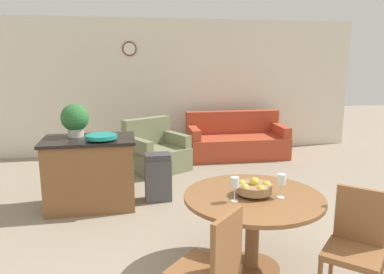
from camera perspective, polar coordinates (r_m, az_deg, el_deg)
wall_back at (r=7.74m, az=-3.62°, el=7.65°), size 8.00×0.09×2.70m
dining_table at (r=3.46m, az=9.28°, el=-11.31°), size 1.24×1.24×0.73m
dining_chair_near_left at (r=2.78m, az=3.06°, el=-18.90°), size 0.59×0.59×0.90m
dining_chair_near_right at (r=3.34m, az=23.67°, el=-14.36°), size 0.59×0.59×0.90m
fruit_bowl at (r=3.37m, az=9.40°, el=-7.60°), size 0.32×0.32×0.16m
wine_glass_left at (r=3.19m, az=6.54°, el=-7.05°), size 0.07×0.07×0.21m
wine_glass_right at (r=3.33m, az=13.49°, el=-6.45°), size 0.07×0.07×0.21m
kitchen_island at (r=5.07m, az=-15.20°, el=-5.24°), size 1.16×0.75×0.92m
teal_bowl at (r=4.79m, az=-13.64°, el=0.04°), size 0.39×0.39×0.07m
potted_plant at (r=5.06m, az=-17.41°, el=2.64°), size 0.36×0.36×0.43m
trash_bin at (r=5.17m, az=-5.20°, el=-6.10°), size 0.35×0.26×0.66m
couch at (r=7.50m, az=6.75°, el=-0.71°), size 1.94×0.96×0.87m
armchair at (r=6.58m, az=-5.58°, el=-2.45°), size 1.21×1.18×0.88m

